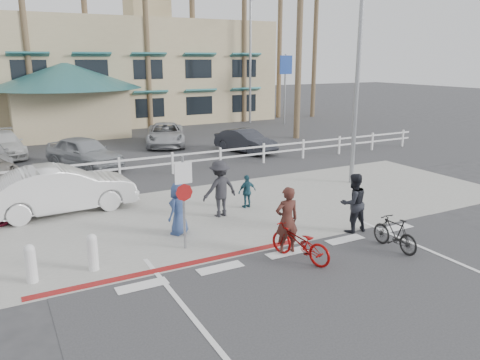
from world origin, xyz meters
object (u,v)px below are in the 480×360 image
sign_post (184,198)px  bike_red (300,243)px  bike_black (395,233)px  car_white_sedan (61,189)px

sign_post → bike_red: size_ratio=1.57×
bike_red → bike_black: bearing=149.5°
sign_post → car_white_sedan: bearing=116.8°
sign_post → bike_red: bearing=-42.4°
bike_black → car_white_sedan: car_white_sedan is taller
bike_black → car_white_sedan: (-7.52, 7.69, 0.34)m
bike_red → sign_post: bearing=-59.7°
sign_post → bike_black: (5.03, -2.76, -0.99)m
bike_red → car_white_sedan: size_ratio=0.38×
bike_red → car_white_sedan: 8.55m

